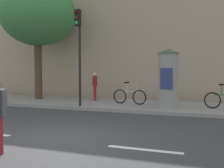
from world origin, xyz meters
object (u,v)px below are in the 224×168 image
street_tree (37,14)px  bicycle_leaning (129,96)px  pedestrian_in_light_jacket (95,84)px  poster_column (168,78)px  traffic_light (79,42)px

street_tree → bicycle_leaning: 7.21m
pedestrian_in_light_jacket → poster_column: bearing=-21.9°
street_tree → pedestrian_in_light_jacket: size_ratio=4.36×
poster_column → bicycle_leaning: size_ratio=1.48×
street_tree → pedestrian_in_light_jacket: 5.25m
pedestrian_in_light_jacket → bicycle_leaning: bearing=-20.3°
street_tree → poster_column: bearing=-10.2°
traffic_light → bicycle_leaning: traffic_light is taller
bicycle_leaning → traffic_light: bearing=-141.1°
poster_column → pedestrian_in_light_jacket: (-4.25, 1.71, -0.44)m
traffic_light → poster_column: bearing=10.0°
poster_column → street_tree: bearing=169.8°
poster_column → street_tree: size_ratio=0.39×
pedestrian_in_light_jacket → street_tree: bearing=-174.5°
street_tree → bicycle_leaning: (5.64, -0.49, -4.47)m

